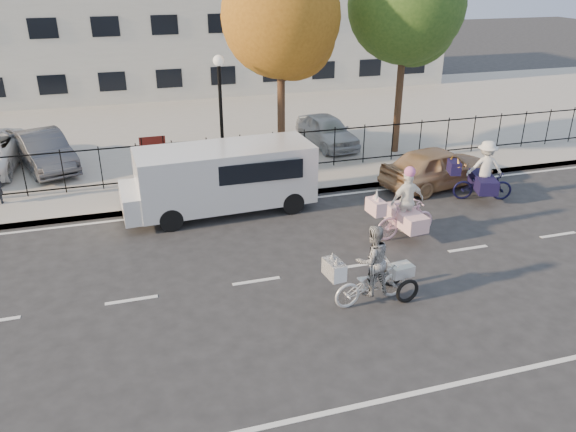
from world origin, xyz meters
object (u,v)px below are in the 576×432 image
object	(u,v)px
zebra_trike	(372,273)
gold_sedan	(438,167)
bull_bike	(483,177)
lot_car_d	(327,131)
lot_car_c	(44,151)
lamppost	(220,97)
white_van	(222,177)
unicorn_bike	(405,212)

from	to	relation	value
zebra_trike	gold_sedan	size ratio (longest dim) A/B	0.54
bull_bike	lot_car_d	world-z (taller)	bull_bike
zebra_trike	lot_car_c	world-z (taller)	zebra_trike
lamppost	lot_car_d	xyz separation A→B (m)	(4.92, 2.88, -2.32)
lamppost	gold_sedan	distance (m)	7.85
lot_car_d	white_van	bearing A→B (deg)	-142.10
lamppost	gold_sedan	size ratio (longest dim) A/B	1.03
bull_bike	lot_car_d	xyz separation A→B (m)	(-2.97, 6.68, -0.01)
white_van	lot_car_d	world-z (taller)	white_van
lamppost	lot_car_c	size ratio (longest dim) A/B	1.03
bull_bike	gold_sedan	bearing A→B (deg)	46.13
lamppost	white_van	distance (m)	3.05
lot_car_c	white_van	bearing A→B (deg)	-63.30
gold_sedan	lot_car_c	xyz separation A→B (m)	(-13.25, 5.48, 0.12)
unicorn_bike	lot_car_d	xyz separation A→B (m)	(0.81, 8.52, 0.00)
zebra_trike	bull_bike	world-z (taller)	bull_bike
unicorn_bike	lot_car_c	xyz separation A→B (m)	(-10.25, 8.81, 0.05)
lamppost	lot_car_c	xyz separation A→B (m)	(-6.14, 3.18, -2.27)
lamppost	white_van	size ratio (longest dim) A/B	0.73
unicorn_bike	lot_car_c	size ratio (longest dim) A/B	0.51
unicorn_bike	white_van	xyz separation A→B (m)	(-4.57, 3.33, 0.36)
unicorn_bike	lot_car_c	bearing A→B (deg)	43.73
lamppost	unicorn_bike	distance (m)	7.35
white_van	lamppost	bearing A→B (deg)	75.90
gold_sedan	bull_bike	bearing A→B (deg)	-164.21
zebra_trike	white_van	distance (m)	6.56
zebra_trike	lot_car_d	bearing A→B (deg)	-22.11
zebra_trike	bull_bike	xyz separation A→B (m)	(6.07, 4.63, 0.06)
gold_sedan	unicorn_bike	bearing A→B (deg)	126.25
bull_bike	lot_car_c	bearing A→B (deg)	82.10
bull_bike	white_van	xyz separation A→B (m)	(-8.35, 1.50, 0.35)
bull_bike	lot_car_c	xyz separation A→B (m)	(-14.03, 6.98, 0.04)
unicorn_bike	lot_car_d	distance (m)	8.56
unicorn_bike	bull_bike	size ratio (longest dim) A/B	0.96
bull_bike	white_van	size ratio (longest dim) A/B	0.37
lamppost	gold_sedan	xyz separation A→B (m)	(7.11, -2.30, -2.40)
zebra_trike	bull_bike	bearing A→B (deg)	-59.44
lot_car_d	zebra_trike	bearing A→B (deg)	-111.34
zebra_trike	gold_sedan	world-z (taller)	zebra_trike
lot_car_c	unicorn_bike	bearing A→B (deg)	-60.02
lamppost	bull_bike	size ratio (longest dim) A/B	1.94
lamppost	bull_bike	xyz separation A→B (m)	(7.89, -3.80, -2.31)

